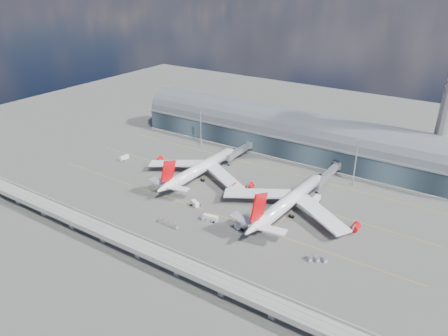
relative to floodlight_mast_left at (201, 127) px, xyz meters
The scene contains 19 objects.
ground 75.57m from the floodlight_mast_left, 47.73° to the right, with size 500.00×500.00×0.00m, color #474744.
taxi_lines 61.38m from the floodlight_mast_left, 33.34° to the right, with size 200.00×80.12×0.01m.
terminal 55.08m from the floodlight_mast_left, 24.69° to the left, with size 200.00×30.00×28.00m.
guideway 121.12m from the floodlight_mast_left, 65.56° to the right, with size 220.00×8.50×7.20m.
floodlight_mast_left is the anchor object (origin of this frame).
floodlight_mast_right 100.00m from the floodlight_mast_left, ahead, with size 3.00×0.70×25.70m.
airliner_left 48.00m from the floodlight_mast_left, 54.59° to the right, with size 65.09×68.33×20.88m.
airliner_right 96.10m from the floodlight_mast_left, 28.58° to the right, with size 67.94×71.00×22.53m.
jet_bridge_left 32.16m from the floodlight_mast_left, ahead, with size 4.40×28.00×7.25m.
jet_bridge_right 88.19m from the floodlight_mast_left, ahead, with size 4.40×32.00×7.25m.
service_truck_0 51.47m from the floodlight_mast_left, 121.73° to the right, with size 2.33×6.22×2.56m.
service_truck_1 78.92m from the floodlight_mast_left, 55.83° to the right, with size 5.19×3.89×2.74m.
service_truck_2 92.24m from the floodlight_mast_left, 50.97° to the right, with size 7.41×3.14×2.60m.
service_truck_3 100.64m from the floodlight_mast_left, 43.15° to the right, with size 5.13×7.14×3.23m.
service_truck_4 96.44m from the floodlight_mast_left, 17.43° to the right, with size 2.94×5.71×3.27m.
service_truck_5 33.31m from the floodlight_mast_left, 46.54° to the right, with size 6.49×5.29×2.99m.
cargo_train_0 96.93m from the floodlight_mast_left, 62.51° to the right, with size 11.07×2.14×1.83m.
cargo_train_1 92.76m from the floodlight_mast_left, 51.41° to the right, with size 8.63×4.19×1.45m.
cargo_train_2 132.64m from the floodlight_mast_left, 33.54° to the right, with size 8.43×5.23×1.90m.
Camera 1 is at (107.84, -155.88, 104.64)m, focal length 35.00 mm.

